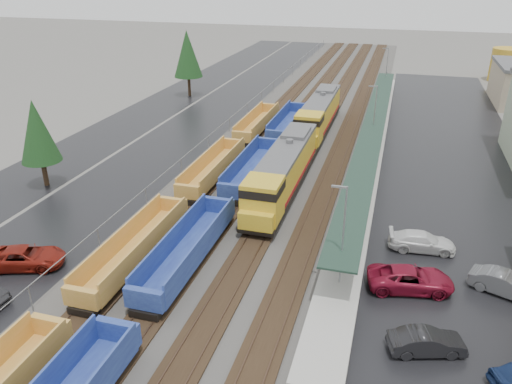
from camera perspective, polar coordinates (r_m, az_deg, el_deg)
ballast_strip at (r=73.47m, az=6.13°, el=7.99°), size 20.00×160.00×0.08m
trackbed at (r=73.44m, az=6.13°, el=8.08°), size 14.60×160.00×0.22m
west_parking_lot at (r=77.35m, az=-4.99°, el=8.86°), size 10.00×160.00×0.02m
west_road at (r=81.37m, az=-11.67°, el=9.24°), size 9.00×160.00×0.02m
east_commuter_lot at (r=63.38m, az=21.57°, el=3.61°), size 16.00×100.00×0.02m
station_platform at (r=62.81m, az=13.05°, el=5.25°), size 3.00×80.00×8.00m
chainlink_fence at (r=73.74m, az=-1.41°, el=9.45°), size 0.08×160.04×2.02m
distant_hills at (r=223.54m, az=25.66°, el=16.97°), size 301.00×140.00×25.20m
tree_west_near at (r=54.17m, az=-23.75°, el=6.37°), size 3.96×3.96×9.00m
tree_west_far at (r=87.87m, az=-7.84°, el=15.38°), size 4.84×4.84×11.00m
locomotive_lead at (r=48.57m, az=3.07°, el=2.36°), size 3.18×20.93×4.74m
locomotive_trail at (r=68.13m, az=7.18°, el=8.77°), size 3.18×20.93×4.74m
well_string_yellow at (r=39.36m, az=-13.63°, el=-6.24°), size 2.54×82.55×2.25m
well_string_blue at (r=38.34m, az=-7.75°, el=-6.51°), size 2.72×83.25×2.41m
storage_tank at (r=110.81m, az=26.76°, el=12.84°), size 6.24×6.24×6.24m
parked_car_west_c at (r=41.55m, az=-24.90°, el=-6.81°), size 4.38×6.34×1.61m
parked_car_east_a at (r=32.03m, az=18.94°, el=-15.93°), size 2.81×4.73×1.47m
parked_car_east_b at (r=36.97m, az=17.24°, el=-9.48°), size 3.82×6.34×1.65m
parked_car_east_c at (r=41.99m, az=18.44°, el=-5.40°), size 2.58×5.38×1.51m
parked_car_east_e at (r=38.90m, az=26.66°, el=-9.42°), size 3.31×5.08×1.58m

